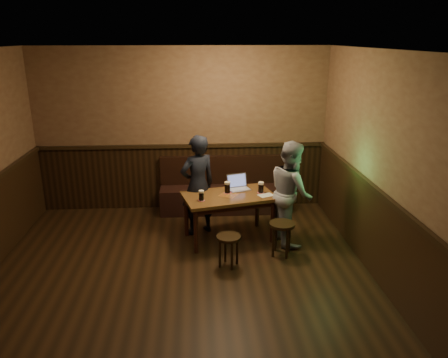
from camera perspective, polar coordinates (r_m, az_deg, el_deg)
room at (r=4.98m, az=-6.20°, el=-2.45°), size 5.04×6.04×2.84m
bench at (r=7.66m, az=-0.04°, el=-1.91°), size 2.20×0.50×0.95m
pub_table at (r=6.49m, az=0.63°, el=-2.87°), size 1.46×1.05×0.71m
stool_left at (r=5.83m, az=0.60°, el=-8.22°), size 0.40×0.40×0.44m
stool_right at (r=6.15m, az=7.56°, el=-6.54°), size 0.47×0.47×0.48m
pint_left at (r=6.22m, az=-2.97°, el=-2.16°), size 0.10×0.10×0.15m
pint_mid at (r=6.51m, az=0.45°, el=-1.10°), size 0.11×0.11×0.18m
pint_right at (r=6.54m, az=4.84°, el=-1.10°), size 0.11×0.11×0.17m
laptop at (r=6.69m, az=1.88°, el=-0.84°), size 0.38×0.34×0.22m
menu at (r=6.47m, az=5.50°, el=-2.12°), size 0.26×0.23×0.00m
person_suit at (r=6.66m, az=-3.44°, el=-0.80°), size 0.68×0.59×1.56m
person_grey at (r=6.46m, az=8.74°, el=-1.73°), size 0.65×0.80×1.53m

